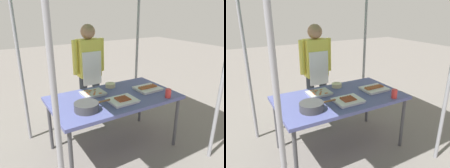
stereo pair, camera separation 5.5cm
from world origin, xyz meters
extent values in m
plane|color=#66605B|center=(0.00, 0.00, 0.00)|extent=(18.00, 18.00, 0.00)
cube|color=#4C518C|center=(0.00, 0.00, 0.73)|extent=(1.60, 0.90, 0.04)
cylinder|color=#3F3F44|center=(-0.74, -0.39, 0.35)|extent=(0.04, 0.04, 0.71)
cylinder|color=#3F3F44|center=(0.74, -0.39, 0.35)|extent=(0.04, 0.04, 0.71)
cylinder|color=#3F3F44|center=(-0.74, 0.39, 0.35)|extent=(0.04, 0.04, 0.71)
cylinder|color=#3F3F44|center=(0.74, 0.39, 0.35)|extent=(0.04, 0.04, 0.71)
cylinder|color=gray|center=(-0.95, -0.80, 1.07)|extent=(0.04, 0.04, 2.14)
cylinder|color=gray|center=(0.95, -0.80, 1.07)|extent=(0.04, 0.04, 2.14)
cylinder|color=gray|center=(-0.95, 0.80, 1.07)|extent=(0.04, 0.04, 2.14)
cylinder|color=gray|center=(0.95, 0.80, 1.07)|extent=(0.04, 0.04, 2.14)
cube|color=silver|center=(0.00, -0.19, 0.76)|extent=(0.32, 0.26, 0.02)
cube|color=silver|center=(0.00, -0.19, 0.78)|extent=(0.33, 0.27, 0.01)
cylinder|color=brown|center=(-0.06, -0.19, 0.78)|extent=(0.03, 0.14, 0.03)
cylinder|color=brown|center=(-0.03, -0.19, 0.78)|extent=(0.03, 0.14, 0.03)
cylinder|color=brown|center=(0.00, -0.19, 0.78)|extent=(0.03, 0.14, 0.03)
cylinder|color=brown|center=(0.04, -0.19, 0.78)|extent=(0.03, 0.14, 0.03)
cylinder|color=brown|center=(0.07, -0.19, 0.78)|extent=(0.03, 0.14, 0.03)
cube|color=#ADADB2|center=(-0.20, 0.19, 0.76)|extent=(0.29, 0.23, 0.02)
cube|color=#ADADB2|center=(-0.20, 0.19, 0.78)|extent=(0.30, 0.24, 0.01)
cylinder|color=tan|center=(-0.20, 0.10, 0.78)|extent=(0.24, 0.01, 0.01)
cube|color=#B7663D|center=(-0.15, 0.10, 0.78)|extent=(0.02, 0.02, 0.02)
cube|color=#B7663D|center=(-0.23, 0.10, 0.78)|extent=(0.02, 0.02, 0.02)
cube|color=#B7663D|center=(-0.13, 0.10, 0.78)|extent=(0.02, 0.02, 0.02)
cylinder|color=tan|center=(-0.20, 0.14, 0.78)|extent=(0.24, 0.01, 0.01)
cube|color=#B7663D|center=(-0.28, 0.14, 0.78)|extent=(0.02, 0.02, 0.02)
cube|color=#B7663D|center=(-0.21, 0.14, 0.78)|extent=(0.02, 0.02, 0.02)
cylinder|color=tan|center=(-0.20, 0.17, 0.78)|extent=(0.24, 0.01, 0.01)
cube|color=#B7663D|center=(-0.18, 0.17, 0.78)|extent=(0.02, 0.02, 0.02)
cube|color=#B7663D|center=(-0.28, 0.17, 0.78)|extent=(0.02, 0.02, 0.02)
cylinder|color=tan|center=(-0.20, 0.21, 0.78)|extent=(0.24, 0.01, 0.01)
cube|color=#B7663D|center=(-0.24, 0.21, 0.78)|extent=(0.02, 0.02, 0.02)
cube|color=#B7663D|center=(-0.28, 0.21, 0.78)|extent=(0.02, 0.02, 0.02)
cylinder|color=tan|center=(-0.20, 0.25, 0.78)|extent=(0.24, 0.01, 0.01)
cube|color=#B7663D|center=(-0.21, 0.25, 0.78)|extent=(0.02, 0.02, 0.02)
cube|color=#B7663D|center=(-0.14, 0.25, 0.78)|extent=(0.02, 0.02, 0.02)
cube|color=#B7663D|center=(-0.23, 0.25, 0.78)|extent=(0.02, 0.02, 0.02)
cube|color=#B7663D|center=(-0.15, 0.25, 0.78)|extent=(0.02, 0.02, 0.02)
cylinder|color=tan|center=(-0.20, 0.28, 0.78)|extent=(0.24, 0.01, 0.01)
cube|color=#B7663D|center=(-0.28, 0.28, 0.78)|extent=(0.02, 0.02, 0.02)
cube|color=#B7663D|center=(-0.24, 0.28, 0.78)|extent=(0.02, 0.02, 0.02)
cube|color=silver|center=(0.52, -0.04, 0.76)|extent=(0.32, 0.27, 0.02)
cube|color=silver|center=(0.52, -0.04, 0.78)|extent=(0.33, 0.28, 0.01)
cylinder|color=#9E512D|center=(0.40, -0.04, 0.79)|extent=(0.04, 0.08, 0.04)
cylinder|color=#9E512D|center=(0.44, -0.04, 0.79)|extent=(0.04, 0.08, 0.04)
cylinder|color=#9E512D|center=(0.48, -0.04, 0.79)|extent=(0.04, 0.08, 0.04)
cylinder|color=#9E512D|center=(0.52, -0.04, 0.79)|extent=(0.04, 0.08, 0.04)
cylinder|color=#9E512D|center=(0.55, -0.04, 0.79)|extent=(0.04, 0.08, 0.04)
cylinder|color=#9E512D|center=(0.59, -0.04, 0.79)|extent=(0.04, 0.08, 0.04)
cylinder|color=#9E512D|center=(0.63, -0.04, 0.79)|extent=(0.04, 0.08, 0.04)
cylinder|color=#38383A|center=(-0.46, -0.19, 0.80)|extent=(0.27, 0.27, 0.09)
cylinder|color=brown|center=(-0.25, -0.19, 0.81)|extent=(0.16, 0.02, 0.02)
cylinder|color=#386B33|center=(-0.46, -0.19, 0.83)|extent=(0.25, 0.25, 0.01)
cylinder|color=#BFB28C|center=(0.13, 0.31, 0.78)|extent=(0.14, 0.14, 0.05)
cylinder|color=red|center=(0.56, -0.37, 0.81)|extent=(0.07, 0.07, 0.11)
cylinder|color=#333842|center=(-0.08, 0.80, 0.40)|extent=(0.12, 0.12, 0.80)
cylinder|color=#333842|center=(0.14, 0.80, 0.40)|extent=(0.12, 0.12, 0.80)
cube|color=#D8CC4C|center=(0.03, 0.80, 1.09)|extent=(0.34, 0.20, 0.57)
cube|color=white|center=(0.03, 0.69, 0.95)|extent=(0.30, 0.02, 0.51)
cylinder|color=#D8CC4C|center=(-0.19, 0.80, 1.12)|extent=(0.08, 0.08, 0.51)
cylinder|color=#D8CC4C|center=(0.25, 0.80, 1.12)|extent=(0.08, 0.08, 0.51)
sphere|color=#9E7256|center=(0.03, 0.80, 1.48)|extent=(0.22, 0.22, 0.22)
camera|label=1|loc=(-1.28, -2.10, 1.79)|focal=33.82mm
camera|label=2|loc=(-1.23, -2.13, 1.79)|focal=33.82mm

